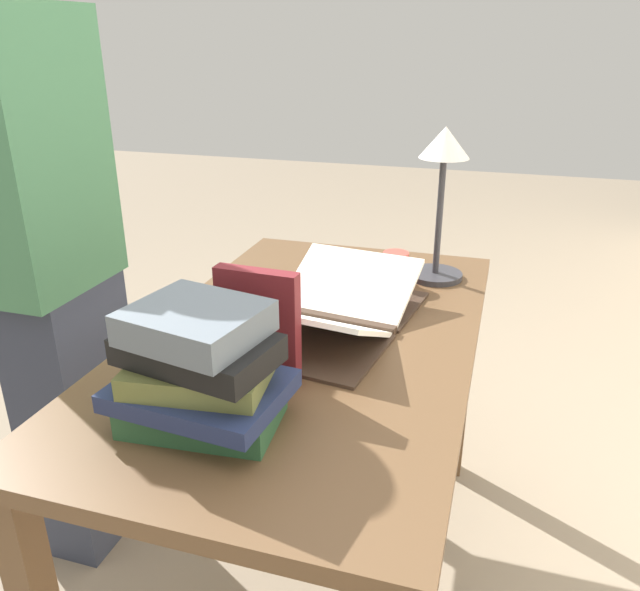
{
  "coord_description": "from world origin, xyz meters",
  "views": [
    {
      "loc": [
        1.24,
        0.41,
        1.42
      ],
      "look_at": [
        -0.04,
        0.01,
        0.86
      ],
      "focal_mm": 35.0,
      "sensor_mm": 36.0,
      "label": 1
    }
  ],
  "objects_px": {
    "book_stack_tall": "(200,370)",
    "open_book": "(332,310)",
    "reading_lamp": "(443,174)",
    "coffee_mug": "(395,269)",
    "person_reader": "(56,274)",
    "book_standing_upright": "(258,326)"
  },
  "relations": [
    {
      "from": "person_reader",
      "to": "reading_lamp",
      "type": "bearing_deg",
      "value": -65.16
    },
    {
      "from": "book_stack_tall",
      "to": "person_reader",
      "type": "height_order",
      "value": "person_reader"
    },
    {
      "from": "book_stack_tall",
      "to": "reading_lamp",
      "type": "xyz_separation_m",
      "value": [
        -0.85,
        0.3,
        0.19
      ]
    },
    {
      "from": "coffee_mug",
      "to": "person_reader",
      "type": "height_order",
      "value": "person_reader"
    },
    {
      "from": "book_standing_upright",
      "to": "person_reader",
      "type": "height_order",
      "value": "person_reader"
    },
    {
      "from": "book_stack_tall",
      "to": "open_book",
      "type": "bearing_deg",
      "value": 167.78
    },
    {
      "from": "open_book",
      "to": "person_reader",
      "type": "relative_size",
      "value": 0.34
    },
    {
      "from": "reading_lamp",
      "to": "book_stack_tall",
      "type": "bearing_deg",
      "value": -19.49
    },
    {
      "from": "book_standing_upright",
      "to": "coffee_mug",
      "type": "xyz_separation_m",
      "value": [
        -0.59,
        0.17,
        -0.07
      ]
    },
    {
      "from": "book_standing_upright",
      "to": "reading_lamp",
      "type": "height_order",
      "value": "reading_lamp"
    },
    {
      "from": "coffee_mug",
      "to": "reading_lamp",
      "type": "bearing_deg",
      "value": 130.58
    },
    {
      "from": "open_book",
      "to": "book_standing_upright",
      "type": "relative_size",
      "value": 2.47
    },
    {
      "from": "book_standing_upright",
      "to": "coffee_mug",
      "type": "height_order",
      "value": "book_standing_upright"
    },
    {
      "from": "open_book",
      "to": "coffee_mug",
      "type": "bearing_deg",
      "value": 169.36
    },
    {
      "from": "book_stack_tall",
      "to": "book_standing_upright",
      "type": "relative_size",
      "value": 1.32
    },
    {
      "from": "book_stack_tall",
      "to": "book_standing_upright",
      "type": "xyz_separation_m",
      "value": [
        -0.18,
        0.04,
        0.01
      ]
    },
    {
      "from": "open_book",
      "to": "coffee_mug",
      "type": "xyz_separation_m",
      "value": [
        -0.29,
        0.1,
        0.01
      ]
    },
    {
      "from": "book_stack_tall",
      "to": "book_standing_upright",
      "type": "height_order",
      "value": "book_standing_upright"
    },
    {
      "from": "book_standing_upright",
      "to": "book_stack_tall",
      "type": "bearing_deg",
      "value": -8.52
    },
    {
      "from": "book_stack_tall",
      "to": "person_reader",
      "type": "distance_m",
      "value": 0.76
    },
    {
      "from": "open_book",
      "to": "book_standing_upright",
      "type": "xyz_separation_m",
      "value": [
        0.29,
        -0.07,
        0.08
      ]
    },
    {
      "from": "reading_lamp",
      "to": "person_reader",
      "type": "bearing_deg",
      "value": -65.16
    }
  ]
}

